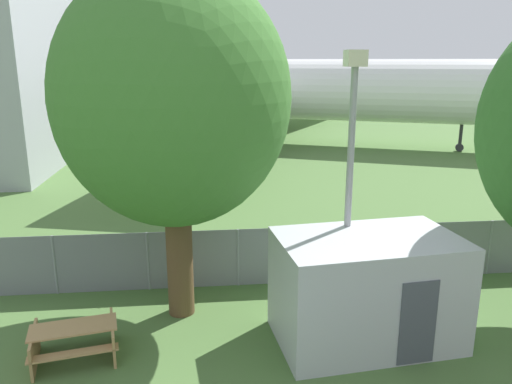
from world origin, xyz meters
TOP-DOWN VIEW (x-y plane):
  - perimeter_fence at (-0.00, 9.74)m, footprint 56.07×0.07m
  - airplane at (5.27, 35.44)m, footprint 47.22×38.69m
  - portable_cabin at (2.75, 6.56)m, footprint 4.32×2.90m
  - picnic_bench_near_cabin at (-3.82, 6.45)m, footprint 2.07×1.73m
  - tree_near_hangar at (-1.57, 8.28)m, footprint 5.52×5.52m
  - light_mast at (2.48, 7.43)m, footprint 0.44×0.44m

SIDE VIEW (x-z plane):
  - picnic_bench_near_cabin at x=-3.82m, z-range 0.10..0.86m
  - perimeter_fence at x=0.00m, z-range 0.00..1.71m
  - portable_cabin at x=2.75m, z-range 0.00..2.51m
  - light_mast at x=2.48m, z-range 0.82..7.39m
  - airplane at x=5.27m, z-range -2.49..10.76m
  - tree_near_hangar at x=-1.57m, z-range 1.20..9.74m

